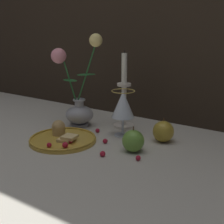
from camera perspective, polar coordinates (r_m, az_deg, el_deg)
The scene contains 11 objects.
ground_plane at distance 1.08m, azimuth -3.33°, elevation -4.87°, with size 2.40×2.40×0.00m, color #B7B2A3.
vase at distance 1.20m, azimuth -6.35°, elevation 2.49°, with size 0.22×0.11×0.35m.
plate_with_pastries at distance 1.07m, azimuth -9.07°, elevation -4.63°, with size 0.22×0.22×0.06m.
wine_glass at distance 1.08m, azimuth 2.02°, elevation 1.14°, with size 0.08×0.08×0.16m.
candlestick at distance 1.17m, azimuth 2.19°, elevation 2.14°, with size 0.08×0.08×0.29m.
apple_beside_vase at distance 1.05m, azimuth 9.36°, elevation -3.53°, with size 0.07×0.07×0.08m.
apple_near_glass at distance 0.96m, azimuth 3.89°, elevation -5.28°, with size 0.07×0.07×0.08m.
berry_near_plate at distance 1.03m, azimuth -1.26°, elevation -5.33°, with size 0.02×0.02×0.02m, color #AD192D.
berry_front_center at distance 1.14m, azimuth -2.69°, elevation -3.38°, with size 0.02×0.02×0.02m, color #AD192D.
berry_by_glass_stem at distance 0.91m, azimuth 4.82°, elevation -8.38°, with size 0.01×0.01×0.01m, color #AD192D.
berry_under_candlestick at distance 0.93m, azimuth -1.72°, elevation -7.66°, with size 0.02×0.02×0.02m, color #AD192D.
Camera 1 is at (0.62, -0.80, 0.38)m, focal length 50.00 mm.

